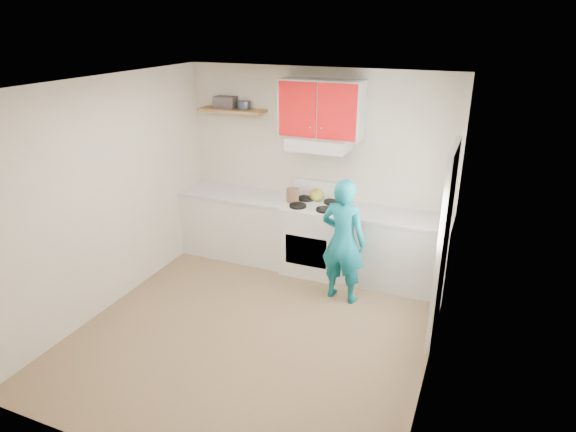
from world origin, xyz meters
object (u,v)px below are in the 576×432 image
at_px(crock, 293,196).
at_px(person, 343,241).
at_px(stove, 314,238).
at_px(tin, 244,105).
at_px(kettle, 316,195).

bearing_deg(crock, person, -33.81).
distance_m(stove, tin, 1.97).
distance_m(tin, person, 2.26).
xyz_separation_m(stove, tin, (-1.09, 0.21, 1.63)).
xyz_separation_m(tin, person, (1.65, -0.78, -1.34)).
relative_size(tin, person, 0.12).
distance_m(stove, person, 0.85).
bearing_deg(tin, kettle, -2.69).
height_order(stove, person, person).
height_order(tin, person, tin).
distance_m(stove, kettle, 0.56).
bearing_deg(person, tin, -17.08).
bearing_deg(kettle, person, -47.43).
height_order(stove, crock, crock).
bearing_deg(crock, stove, -1.25).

